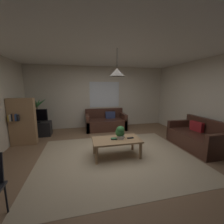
% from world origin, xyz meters
% --- Properties ---
extents(floor, '(5.74, 5.38, 0.02)m').
position_xyz_m(floor, '(0.00, 0.00, -0.01)').
color(floor, brown).
rests_on(floor, ground).
extents(rug, '(3.73, 2.96, 0.01)m').
position_xyz_m(rug, '(0.00, -0.20, 0.00)').
color(rug, tan).
rests_on(rug, ground).
extents(wall_back, '(5.86, 0.06, 2.57)m').
position_xyz_m(wall_back, '(0.00, 2.72, 1.28)').
color(wall_back, beige).
rests_on(wall_back, ground).
extents(wall_right, '(0.06, 5.38, 2.57)m').
position_xyz_m(wall_right, '(2.90, 0.00, 1.28)').
color(wall_right, beige).
rests_on(wall_right, ground).
extents(ceiling, '(5.74, 5.38, 0.02)m').
position_xyz_m(ceiling, '(0.00, 0.00, 2.58)').
color(ceiling, white).
extents(window_pane, '(1.27, 0.01, 1.07)m').
position_xyz_m(window_pane, '(0.22, 2.69, 1.40)').
color(window_pane, white).
extents(couch_under_window, '(1.60, 0.84, 0.82)m').
position_xyz_m(couch_under_window, '(0.17, 2.21, 0.27)').
color(couch_under_window, '#47281E').
rests_on(couch_under_window, ground).
extents(couch_right_side, '(0.84, 1.55, 0.82)m').
position_xyz_m(couch_right_side, '(2.39, -0.15, 0.27)').
color(couch_right_side, '#47281E').
rests_on(couch_right_side, ground).
extents(coffee_table, '(1.18, 0.64, 0.45)m').
position_xyz_m(coffee_table, '(0.01, -0.15, 0.38)').
color(coffee_table, '#A87F56').
rests_on(coffee_table, ground).
extents(book_on_table_0, '(0.16, 0.12, 0.02)m').
position_xyz_m(book_on_table_0, '(-0.06, -0.15, 0.46)').
color(book_on_table_0, black).
rests_on(book_on_table_0, coffee_table).
extents(book_on_table_1, '(0.14, 0.10, 0.02)m').
position_xyz_m(book_on_table_1, '(-0.06, -0.16, 0.48)').
color(book_on_table_1, '#387247').
rests_on(book_on_table_1, coffee_table).
extents(remote_on_table_0, '(0.16, 0.06, 0.02)m').
position_xyz_m(remote_on_table_0, '(0.36, -0.18, 0.46)').
color(remote_on_table_0, black).
rests_on(remote_on_table_0, coffee_table).
extents(remote_on_table_1, '(0.16, 0.12, 0.02)m').
position_xyz_m(remote_on_table_1, '(0.15, -0.13, 0.46)').
color(remote_on_table_1, black).
rests_on(remote_on_table_1, coffee_table).
extents(potted_plant_on_table, '(0.23, 0.23, 0.32)m').
position_xyz_m(potted_plant_on_table, '(0.11, -0.13, 0.62)').
color(potted_plant_on_table, beige).
rests_on(potted_plant_on_table, coffee_table).
extents(tv_stand, '(0.90, 0.44, 0.50)m').
position_xyz_m(tv_stand, '(-2.32, 1.94, 0.25)').
color(tv_stand, black).
rests_on(tv_stand, ground).
extents(tv, '(0.73, 0.16, 0.46)m').
position_xyz_m(tv, '(-2.32, 1.92, 0.73)').
color(tv, black).
rests_on(tv, tv_stand).
extents(potted_palm_corner, '(0.81, 0.68, 1.39)m').
position_xyz_m(potted_palm_corner, '(-2.41, 2.37, 0.57)').
color(potted_palm_corner, beige).
rests_on(potted_palm_corner, ground).
extents(bookshelf_corner, '(0.70, 0.31, 1.40)m').
position_xyz_m(bookshelf_corner, '(-2.51, 1.20, 0.71)').
color(bookshelf_corner, '#A87F56').
rests_on(bookshelf_corner, ground).
extents(pendant_lamp, '(0.34, 0.34, 0.61)m').
position_xyz_m(pendant_lamp, '(0.01, -0.15, 2.04)').
color(pendant_lamp, black).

